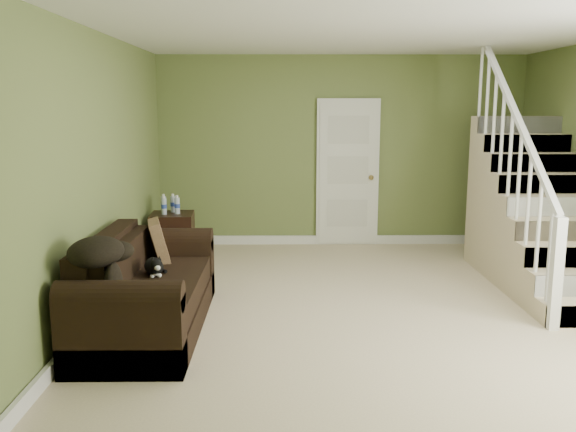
{
  "coord_description": "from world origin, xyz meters",
  "views": [
    {
      "loc": [
        -0.82,
        -5.66,
        1.93
      ],
      "look_at": [
        -0.75,
        0.13,
        0.87
      ],
      "focal_mm": 38.0,
      "sensor_mm": 36.0,
      "label": 1
    }
  ],
  "objects_px": {
    "sofa": "(144,294)",
    "cat": "(153,267)",
    "side_table": "(173,237)",
    "banana": "(167,287)"
  },
  "relations": [
    {
      "from": "side_table",
      "to": "cat",
      "type": "height_order",
      "value": "side_table"
    },
    {
      "from": "sofa",
      "to": "banana",
      "type": "relative_size",
      "value": 10.74
    },
    {
      "from": "sofa",
      "to": "cat",
      "type": "relative_size",
      "value": 4.94
    },
    {
      "from": "side_table",
      "to": "sofa",
      "type": "bearing_deg",
      "value": -86.22
    },
    {
      "from": "side_table",
      "to": "cat",
      "type": "bearing_deg",
      "value": -84.24
    },
    {
      "from": "banana",
      "to": "sofa",
      "type": "bearing_deg",
      "value": 118.38
    },
    {
      "from": "sofa",
      "to": "cat",
      "type": "height_order",
      "value": "sofa"
    },
    {
      "from": "banana",
      "to": "cat",
      "type": "bearing_deg",
      "value": 103.32
    },
    {
      "from": "cat",
      "to": "banana",
      "type": "xyz_separation_m",
      "value": [
        0.2,
        -0.44,
        -0.05
      ]
    },
    {
      "from": "banana",
      "to": "side_table",
      "type": "bearing_deg",
      "value": 87.9
    }
  ]
}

